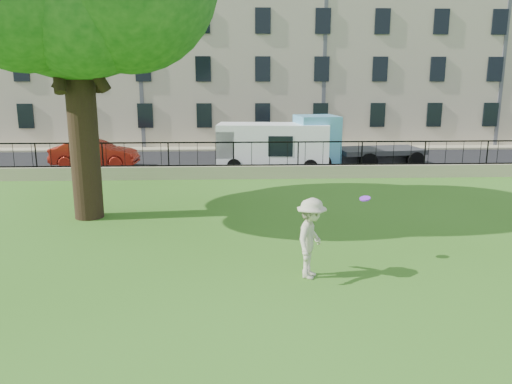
{
  "coord_description": "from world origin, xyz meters",
  "views": [
    {
      "loc": [
        0.03,
        -10.9,
        4.51
      ],
      "look_at": [
        0.66,
        3.5,
        1.26
      ],
      "focal_mm": 35.0,
      "sensor_mm": 36.0,
      "label": 1
    }
  ],
  "objects_px": {
    "red_sedan": "(95,154)",
    "frisbee": "(365,198)",
    "man": "(311,238)",
    "blue_truck": "(358,141)",
    "white_van": "(273,147)"
  },
  "relations": [
    {
      "from": "frisbee",
      "to": "blue_truck",
      "type": "distance_m",
      "value": 14.26
    },
    {
      "from": "man",
      "to": "frisbee",
      "type": "height_order",
      "value": "man"
    },
    {
      "from": "white_van",
      "to": "man",
      "type": "bearing_deg",
      "value": -85.32
    },
    {
      "from": "man",
      "to": "white_van",
      "type": "relative_size",
      "value": 0.34
    },
    {
      "from": "blue_truck",
      "to": "white_van",
      "type": "bearing_deg",
      "value": 178.82
    },
    {
      "from": "red_sedan",
      "to": "blue_truck",
      "type": "xyz_separation_m",
      "value": [
        13.79,
        -0.52,
        0.64
      ]
    },
    {
      "from": "frisbee",
      "to": "red_sedan",
      "type": "relative_size",
      "value": 0.06
    },
    {
      "from": "red_sedan",
      "to": "frisbee",
      "type": "bearing_deg",
      "value": -141.61
    },
    {
      "from": "red_sedan",
      "to": "blue_truck",
      "type": "bearing_deg",
      "value": -90.0
    },
    {
      "from": "man",
      "to": "red_sedan",
      "type": "height_order",
      "value": "man"
    },
    {
      "from": "man",
      "to": "red_sedan",
      "type": "relative_size",
      "value": 0.43
    },
    {
      "from": "white_van",
      "to": "red_sedan",
      "type": "bearing_deg",
      "value": 179.4
    },
    {
      "from": "frisbee",
      "to": "blue_truck",
      "type": "relative_size",
      "value": 0.04
    },
    {
      "from": "man",
      "to": "blue_truck",
      "type": "xyz_separation_m",
      "value": [
        4.72,
        14.89,
        0.42
      ]
    },
    {
      "from": "white_van",
      "to": "blue_truck",
      "type": "distance_m",
      "value": 4.53
    }
  ]
}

